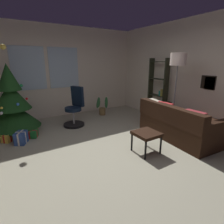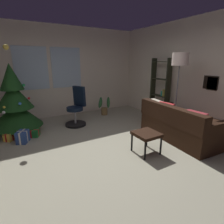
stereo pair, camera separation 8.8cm
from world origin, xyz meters
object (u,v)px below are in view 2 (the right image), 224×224
at_px(footstool, 147,135).
at_px(gift_box_red, 32,132).
at_px(holiday_tree, 15,105).
at_px(couch, 189,126).
at_px(gift_box_green, 33,133).
at_px(potted_plant, 104,107).
at_px(bookshelf, 160,93).
at_px(gift_box_blue, 23,137).
at_px(gift_box_gold, 9,137).
at_px(floor_lamp, 180,65).
at_px(office_chair, 76,110).

height_order(footstool, gift_box_red, footstool).
bearing_deg(holiday_tree, couch, -35.57).
xyz_separation_m(gift_box_green, potted_plant, (2.27, 0.71, 0.19)).
bearing_deg(bookshelf, gift_box_blue, 175.35).
relative_size(holiday_tree, gift_box_gold, 7.58).
relative_size(floor_lamp, potted_plant, 2.96).
relative_size(couch, holiday_tree, 0.93).
bearing_deg(floor_lamp, office_chair, 138.10).
bearing_deg(office_chair, potted_plant, 23.34).
relative_size(gift_box_red, office_chair, 0.39).
bearing_deg(gift_box_gold, couch, -28.52).
height_order(gift_box_green, potted_plant, potted_plant).
bearing_deg(bookshelf, footstool, -140.54).
bearing_deg(office_chair, holiday_tree, 170.60).
xyz_separation_m(office_chair, bookshelf, (2.30, -0.79, 0.38)).
bearing_deg(potted_plant, gift_box_gold, -165.87).
relative_size(gift_box_green, bookshelf, 0.20).
height_order(couch, potted_plant, couch).
distance_m(footstool, gift_box_blue, 2.64).
relative_size(gift_box_gold, office_chair, 0.26).
distance_m(holiday_tree, gift_box_gold, 0.80).
bearing_deg(couch, potted_plant, 106.95).
bearing_deg(office_chair, gift_box_blue, -161.01).
xyz_separation_m(footstool, floor_lamp, (1.30, 0.47, 1.26)).
height_order(gift_box_red, floor_lamp, floor_lamp).
height_order(couch, footstool, couch).
bearing_deg(office_chair, gift_box_gold, -172.40).
height_order(holiday_tree, gift_box_gold, holiday_tree).
distance_m(gift_box_gold, floor_lamp, 4.15).
distance_m(holiday_tree, gift_box_blue, 0.93).
bearing_deg(bookshelf, couch, -107.08).
xyz_separation_m(gift_box_gold, bookshelf, (3.96, -0.56, 0.71)).
height_order(footstool, gift_box_gold, footstool).
xyz_separation_m(footstool, gift_box_red, (-1.80, 2.02, -0.29)).
height_order(holiday_tree, gift_box_red, holiday_tree).
relative_size(gift_box_green, gift_box_blue, 1.04).
xyz_separation_m(holiday_tree, gift_box_red, (0.25, -0.40, -0.63)).
relative_size(footstool, holiday_tree, 0.22).
distance_m(gift_box_green, office_chair, 1.25).
relative_size(footstool, gift_box_red, 1.10).
distance_m(gift_box_blue, potted_plant, 2.67).
relative_size(holiday_tree, gift_box_red, 4.99).
bearing_deg(footstool, gift_box_green, 132.76).
relative_size(holiday_tree, bookshelf, 1.15).
relative_size(gift_box_red, floor_lamp, 0.22).
distance_m(footstool, gift_box_red, 2.73).
bearing_deg(gift_box_blue, potted_plant, 20.92).
xyz_separation_m(couch, gift_box_gold, (-3.54, 1.92, -0.20)).
xyz_separation_m(gift_box_red, gift_box_green, (0.01, -0.09, 0.01)).
height_order(footstool, potted_plant, potted_plant).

